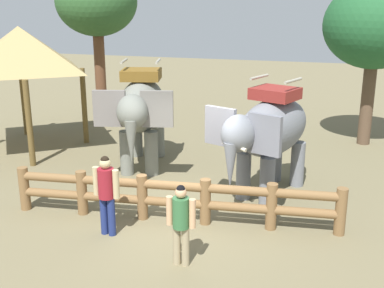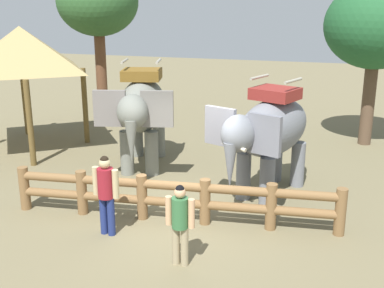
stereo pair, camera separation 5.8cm
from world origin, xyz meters
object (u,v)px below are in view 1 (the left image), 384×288
object	(u,v)px
elephant_center	(269,131)
tourist_woman_in_black	(106,190)
tree_back_center	(375,26)
log_fence	(173,196)
tourist_man_in_blue	(181,219)
thatched_shelter	(20,50)
elephant_near_left	(141,109)
tree_far_left	(97,3)

from	to	relation	value
elephant_center	tourist_woman_in_black	xyz separation A→B (m)	(-2.91, -3.18, -0.67)
tree_back_center	elephant_center	bearing A→B (deg)	-114.87
log_fence	tourist_man_in_blue	world-z (taller)	tourist_man_in_blue
log_fence	thatched_shelter	distance (m)	8.01
elephant_near_left	thatched_shelter	bearing A→B (deg)	170.79
elephant_center	tree_back_center	size ratio (longest dim) A/B	0.66
tourist_man_in_blue	elephant_near_left	bearing A→B (deg)	119.33
elephant_center	tree_back_center	distance (m)	6.53
log_fence	tourist_woman_in_black	distance (m)	1.57
elephant_near_left	log_fence	bearing A→B (deg)	-57.49
elephant_center	thatched_shelter	world-z (taller)	thatched_shelter
elephant_near_left	tree_back_center	xyz separation A→B (m)	(6.42, 4.49, 2.19)
log_fence	tourist_man_in_blue	xyz separation A→B (m)	(0.74, -1.75, 0.33)
thatched_shelter	tree_back_center	size ratio (longest dim) A/B	0.75
elephant_near_left	thatched_shelter	distance (m)	4.68
elephant_near_left	tourist_woman_in_black	world-z (taller)	elephant_near_left
log_fence	elephant_center	xyz separation A→B (m)	(1.78, 2.17, 1.08)
elephant_center	tourist_woman_in_black	world-z (taller)	elephant_center
thatched_shelter	tree_back_center	world-z (taller)	tree_back_center
tourist_man_in_blue	tree_far_left	world-z (taller)	tree_far_left
tree_far_left	tree_back_center	bearing A→B (deg)	-0.20
elephant_near_left	tree_back_center	distance (m)	8.13
log_fence	tourist_woman_in_black	xyz separation A→B (m)	(-1.13, -1.01, 0.41)
tourist_man_in_blue	tree_far_left	xyz separation A→B (m)	(-6.36, 9.51, 3.74)
tree_back_center	tree_far_left	bearing A→B (deg)	179.80
log_fence	tourist_woman_in_black	size ratio (longest dim) A/B	4.23
elephant_center	thatched_shelter	xyz separation A→B (m)	(-8.22, 1.78, 1.59)
thatched_shelter	tree_far_left	size ratio (longest dim) A/B	0.67
thatched_shelter	tree_far_left	xyz separation A→B (m)	(0.82, 3.81, 1.40)
elephant_near_left	thatched_shelter	world-z (taller)	thatched_shelter
tree_back_center	thatched_shelter	bearing A→B (deg)	-160.72
log_fence	tree_far_left	world-z (taller)	tree_far_left
tourist_woman_in_black	elephant_center	bearing A→B (deg)	47.57
tourist_man_in_blue	thatched_shelter	distance (m)	9.46
tourist_woman_in_black	thatched_shelter	size ratio (longest dim) A/B	0.43
log_fence	elephant_near_left	bearing A→B (deg)	122.51
log_fence	tourist_man_in_blue	bearing A→B (deg)	-67.08
log_fence	tourist_man_in_blue	size ratio (longest dim) A/B	4.63
tourist_woman_in_black	tree_far_left	distance (m)	10.51
elephant_near_left	elephant_center	world-z (taller)	elephant_near_left
elephant_center	tourist_man_in_blue	xyz separation A→B (m)	(-1.04, -3.92, -0.75)
elephant_near_left	tourist_woman_in_black	xyz separation A→B (m)	(0.93, -4.24, -0.76)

